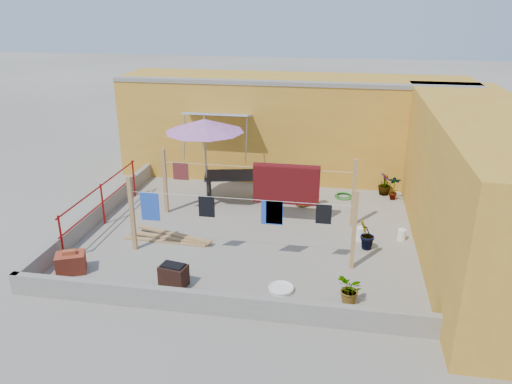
% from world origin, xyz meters
% --- Properties ---
extents(ground, '(80.00, 80.00, 0.00)m').
position_xyz_m(ground, '(0.00, 0.00, 0.00)').
color(ground, '#9E998E').
rests_on(ground, ground).
extents(wall_back, '(11.00, 3.27, 3.21)m').
position_xyz_m(wall_back, '(0.50, 4.69, 1.61)').
color(wall_back, gold).
rests_on(wall_back, ground).
extents(wall_right, '(2.40, 9.00, 3.20)m').
position_xyz_m(wall_right, '(5.20, 0.00, 1.60)').
color(wall_right, gold).
rests_on(wall_right, ground).
extents(parapet_front, '(8.30, 0.16, 0.44)m').
position_xyz_m(parapet_front, '(0.00, -3.58, 0.22)').
color(parapet_front, gray).
rests_on(parapet_front, ground).
extents(parapet_left, '(0.16, 7.30, 0.44)m').
position_xyz_m(parapet_left, '(-4.08, 0.00, 0.22)').
color(parapet_left, gray).
rests_on(parapet_left, ground).
extents(red_railing, '(0.05, 4.20, 1.10)m').
position_xyz_m(red_railing, '(-3.85, -0.20, 0.72)').
color(red_railing, '#9B110F').
rests_on(red_railing, ground).
extents(clothesline_rig, '(5.09, 2.35, 1.80)m').
position_xyz_m(clothesline_rig, '(0.62, 0.55, 1.01)').
color(clothesline_rig, tan).
rests_on(clothesline_rig, ground).
extents(patio_umbrella, '(2.61, 2.61, 2.57)m').
position_xyz_m(patio_umbrella, '(-1.53, 1.45, 2.31)').
color(patio_umbrella, gray).
rests_on(patio_umbrella, ground).
extents(outdoor_table, '(1.91, 1.24, 0.82)m').
position_xyz_m(outdoor_table, '(-0.80, 1.94, 0.74)').
color(outdoor_table, black).
rests_on(outdoor_table, ground).
extents(brick_stack, '(0.72, 0.64, 0.52)m').
position_xyz_m(brick_stack, '(-3.43, -2.64, 0.22)').
color(brick_stack, '#A33825').
rests_on(brick_stack, ground).
extents(lumber_pile, '(2.22, 0.69, 0.14)m').
position_xyz_m(lumber_pile, '(-1.86, -0.83, 0.07)').
color(lumber_pile, tan).
rests_on(lumber_pile, ground).
extents(brazier, '(0.60, 0.45, 0.49)m').
position_xyz_m(brazier, '(-1.08, -2.78, 0.24)').
color(brazier, black).
rests_on(brazier, ground).
extents(white_basin, '(0.52, 0.52, 0.09)m').
position_xyz_m(white_basin, '(1.10, -2.58, 0.05)').
color(white_basin, white).
rests_on(white_basin, ground).
extents(water_jug_a, '(0.24, 0.24, 0.38)m').
position_xyz_m(water_jug_a, '(2.72, -0.01, 0.17)').
color(water_jug_a, white).
rests_on(water_jug_a, ground).
extents(water_jug_b, '(0.20, 0.20, 0.32)m').
position_xyz_m(water_jug_b, '(3.70, 0.18, 0.14)').
color(water_jug_b, white).
rests_on(water_jug_b, ground).
extents(green_hose, '(0.54, 0.54, 0.08)m').
position_xyz_m(green_hose, '(2.28, 2.77, 0.04)').
color(green_hose, '#19731A').
rests_on(green_hose, ground).
extents(plant_back_a, '(0.99, 0.94, 0.87)m').
position_xyz_m(plant_back_a, '(1.15, 1.96, 0.44)').
color(plant_back_a, '#1C5518').
rests_on(plant_back_a, ground).
extents(plant_back_b, '(0.41, 0.41, 0.66)m').
position_xyz_m(plant_back_b, '(3.46, 3.20, 0.33)').
color(plant_back_b, '#1C5518').
rests_on(plant_back_b, ground).
extents(plant_right_a, '(0.42, 0.30, 0.74)m').
position_xyz_m(plant_right_a, '(3.70, 2.84, 0.37)').
color(plant_right_a, '#1C5518').
rests_on(plant_right_a, ground).
extents(plant_right_b, '(0.51, 0.53, 0.75)m').
position_xyz_m(plant_right_b, '(2.82, -0.47, 0.37)').
color(plant_right_b, '#1C5518').
rests_on(plant_right_b, ground).
extents(plant_right_c, '(0.58, 0.63, 0.59)m').
position_xyz_m(plant_right_c, '(2.46, -2.79, 0.29)').
color(plant_right_c, '#1C5518').
rests_on(plant_right_c, ground).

